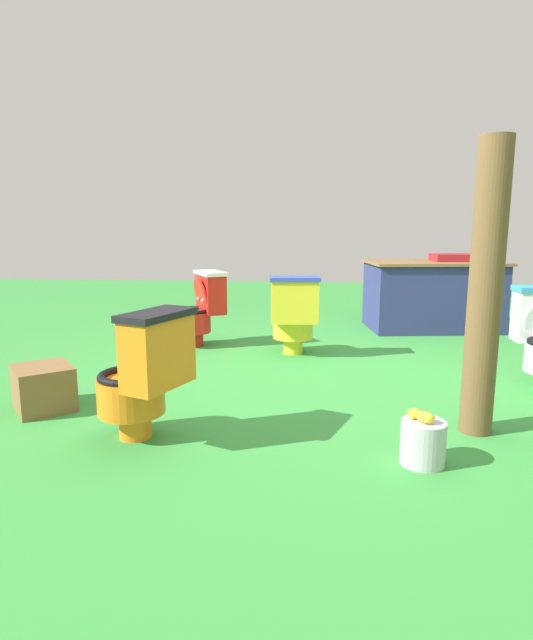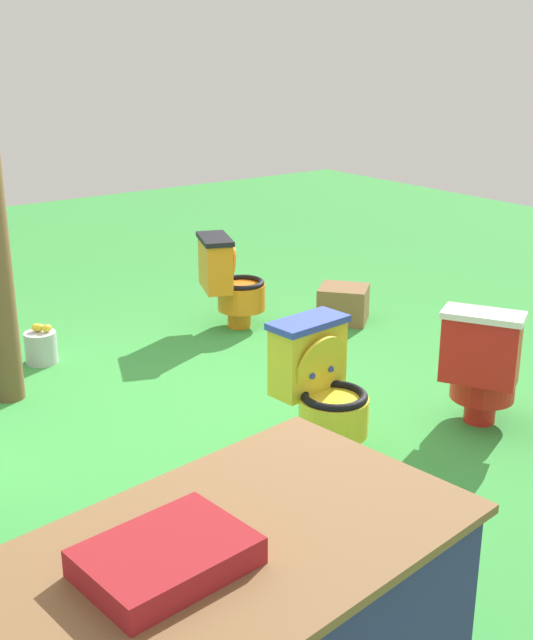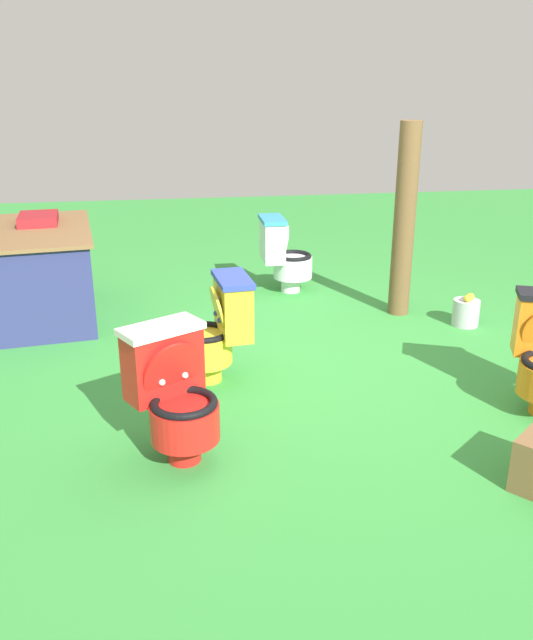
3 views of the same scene
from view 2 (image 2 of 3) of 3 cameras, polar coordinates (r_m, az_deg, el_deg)
The scene contains 6 objects.
ground at distance 4.95m, azimuth -4.67°, elevation -6.38°, with size 14.00×14.00×0.00m, color green.
toilet_red at distance 4.77m, azimuth 14.80°, elevation -3.11°, with size 0.63×0.59×0.73m.
toilet_orange at distance 6.25m, azimuth -2.60°, elevation 2.74°, with size 0.61×0.56×0.73m.
toilet_yellow at distance 4.35m, azimuth 3.86°, elevation -4.68°, with size 0.45×0.53×0.73m.
small_crate at distance 6.48m, azimuth 5.38°, elevation 1.12°, with size 0.37×0.33×0.28m, color brown.
lemon_bucket at distance 5.83m, azimuth -15.46°, elevation -1.79°, with size 0.22×0.22×0.28m.
Camera 2 is at (2.34, 3.83, 2.11)m, focal length 45.87 mm.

